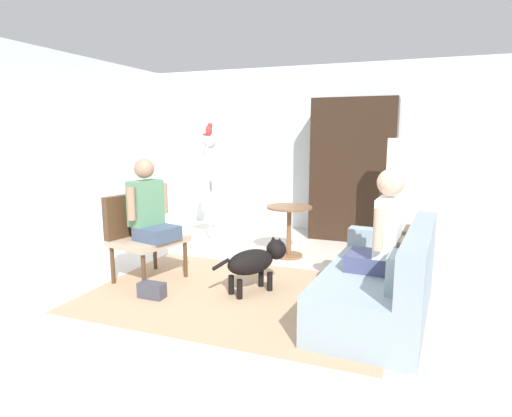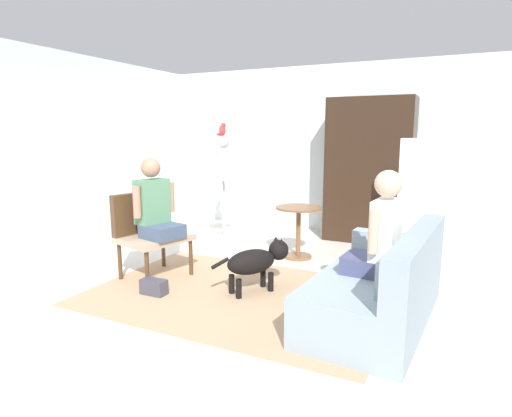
{
  "view_description": "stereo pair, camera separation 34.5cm",
  "coord_description": "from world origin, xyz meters",
  "px_view_note": "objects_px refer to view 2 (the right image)",
  "views": [
    {
      "loc": [
        1.42,
        -3.5,
        1.55
      ],
      "look_at": [
        0.05,
        0.14,
        0.85
      ],
      "focal_mm": 29.72,
      "sensor_mm": 36.0,
      "label": 1
    },
    {
      "loc": [
        1.74,
        -3.37,
        1.55
      ],
      "look_at": [
        0.05,
        0.14,
        0.85
      ],
      "focal_mm": 29.72,
      "sensor_mm": 36.0,
      "label": 2
    }
  ],
  "objects_px": {
    "armchair": "(148,227)",
    "armoire_cabinet": "(369,171)",
    "person_on_armchair": "(155,205)",
    "round_end_table": "(298,225)",
    "person_on_couch": "(380,232)",
    "handbag": "(154,287)",
    "dog": "(257,260)",
    "column_lamp": "(406,201)",
    "parrot": "(222,130)",
    "bird_cage_stand": "(224,185)",
    "couch": "(382,287)"
  },
  "relations": [
    {
      "from": "couch",
      "to": "dog",
      "type": "xyz_separation_m",
      "value": [
        -1.22,
        0.13,
        0.03
      ]
    },
    {
      "from": "person_on_couch",
      "to": "handbag",
      "type": "distance_m",
      "value": 2.19
    },
    {
      "from": "round_end_table",
      "to": "parrot",
      "type": "bearing_deg",
      "value": 166.91
    },
    {
      "from": "couch",
      "to": "parrot",
      "type": "height_order",
      "value": "parrot"
    },
    {
      "from": "armchair",
      "to": "parrot",
      "type": "relative_size",
      "value": 5.02
    },
    {
      "from": "person_on_couch",
      "to": "handbag",
      "type": "height_order",
      "value": "person_on_couch"
    },
    {
      "from": "round_end_table",
      "to": "dog",
      "type": "distance_m",
      "value": 1.27
    },
    {
      "from": "armchair",
      "to": "column_lamp",
      "type": "xyz_separation_m",
      "value": [
        2.45,
        1.79,
        0.2
      ]
    },
    {
      "from": "armchair",
      "to": "round_end_table",
      "type": "bearing_deg",
      "value": 46.85
    },
    {
      "from": "bird_cage_stand",
      "to": "armoire_cabinet",
      "type": "xyz_separation_m",
      "value": [
        1.83,
        0.99,
        0.2
      ]
    },
    {
      "from": "round_end_table",
      "to": "armoire_cabinet",
      "type": "xyz_separation_m",
      "value": [
        0.59,
        1.28,
        0.59
      ]
    },
    {
      "from": "column_lamp",
      "to": "round_end_table",
      "type": "bearing_deg",
      "value": -159.17
    },
    {
      "from": "armchair",
      "to": "armoire_cabinet",
      "type": "distance_m",
      "value": 3.23
    },
    {
      "from": "parrot",
      "to": "dog",
      "type": "bearing_deg",
      "value": -50.56
    },
    {
      "from": "dog",
      "to": "handbag",
      "type": "height_order",
      "value": "dog"
    },
    {
      "from": "person_on_armchair",
      "to": "handbag",
      "type": "relative_size",
      "value": 3.27
    },
    {
      "from": "couch",
      "to": "handbag",
      "type": "height_order",
      "value": "couch"
    },
    {
      "from": "column_lamp",
      "to": "armoire_cabinet",
      "type": "xyz_separation_m",
      "value": [
        -0.61,
        0.82,
        0.28
      ]
    },
    {
      "from": "person_on_couch",
      "to": "round_end_table",
      "type": "bearing_deg",
      "value": 130.62
    },
    {
      "from": "bird_cage_stand",
      "to": "handbag",
      "type": "relative_size",
      "value": 5.93
    },
    {
      "from": "handbag",
      "to": "couch",
      "type": "bearing_deg",
      "value": 10.45
    },
    {
      "from": "couch",
      "to": "round_end_table",
      "type": "xyz_separation_m",
      "value": [
        -1.25,
        1.39,
        0.14
      ]
    },
    {
      "from": "person_on_couch",
      "to": "dog",
      "type": "distance_m",
      "value": 1.27
    },
    {
      "from": "column_lamp",
      "to": "handbag",
      "type": "relative_size",
      "value": 5.85
    },
    {
      "from": "dog",
      "to": "bird_cage_stand",
      "type": "xyz_separation_m",
      "value": [
        -1.27,
        1.55,
        0.5
      ]
    },
    {
      "from": "armchair",
      "to": "dog",
      "type": "height_order",
      "value": "armchair"
    },
    {
      "from": "person_on_couch",
      "to": "armchair",
      "type": "bearing_deg",
      "value": 178.0
    },
    {
      "from": "armchair",
      "to": "person_on_armchair",
      "type": "height_order",
      "value": "person_on_armchair"
    },
    {
      "from": "dog",
      "to": "parrot",
      "type": "relative_size",
      "value": 4.05
    },
    {
      "from": "armchair",
      "to": "handbag",
      "type": "xyz_separation_m",
      "value": [
        0.42,
        -0.44,
        -0.46
      ]
    },
    {
      "from": "person_on_armchair",
      "to": "round_end_table",
      "type": "bearing_deg",
      "value": 51.05
    },
    {
      "from": "person_on_armchair",
      "to": "bird_cage_stand",
      "type": "relative_size",
      "value": 0.55
    },
    {
      "from": "bird_cage_stand",
      "to": "handbag",
      "type": "bearing_deg",
      "value": -79.0
    },
    {
      "from": "person_on_couch",
      "to": "armoire_cabinet",
      "type": "height_order",
      "value": "armoire_cabinet"
    },
    {
      "from": "parrot",
      "to": "armoire_cabinet",
      "type": "height_order",
      "value": "armoire_cabinet"
    },
    {
      "from": "couch",
      "to": "armchair",
      "type": "relative_size",
      "value": 1.93
    },
    {
      "from": "armoire_cabinet",
      "to": "couch",
      "type": "bearing_deg",
      "value": -76.19
    },
    {
      "from": "person_on_armchair",
      "to": "column_lamp",
      "type": "relative_size",
      "value": 0.56
    },
    {
      "from": "couch",
      "to": "armoire_cabinet",
      "type": "xyz_separation_m",
      "value": [
        -0.66,
        2.67,
        0.73
      ]
    },
    {
      "from": "armchair",
      "to": "person_on_couch",
      "type": "distance_m",
      "value": 2.48
    },
    {
      "from": "couch",
      "to": "armchair",
      "type": "height_order",
      "value": "armchair"
    },
    {
      "from": "armchair",
      "to": "parrot",
      "type": "distance_m",
      "value": 1.93
    },
    {
      "from": "parrot",
      "to": "handbag",
      "type": "xyz_separation_m",
      "value": [
        0.41,
        -2.06,
        -1.52
      ]
    },
    {
      "from": "person_on_armchair",
      "to": "round_end_table",
      "type": "relative_size",
      "value": 1.28
    },
    {
      "from": "person_on_couch",
      "to": "parrot",
      "type": "xyz_separation_m",
      "value": [
        -2.46,
        1.71,
        0.83
      ]
    },
    {
      "from": "dog",
      "to": "column_lamp",
      "type": "bearing_deg",
      "value": 55.83
    },
    {
      "from": "person_on_couch",
      "to": "handbag",
      "type": "relative_size",
      "value": 3.39
    },
    {
      "from": "person_on_armchair",
      "to": "bird_cage_stand",
      "type": "height_order",
      "value": "bird_cage_stand"
    },
    {
      "from": "armoire_cabinet",
      "to": "column_lamp",
      "type": "bearing_deg",
      "value": -53.58
    },
    {
      "from": "person_on_armchair",
      "to": "parrot",
      "type": "distance_m",
      "value": 1.84
    }
  ]
}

